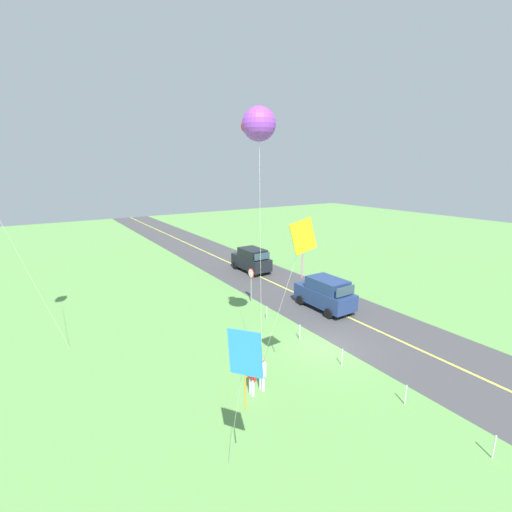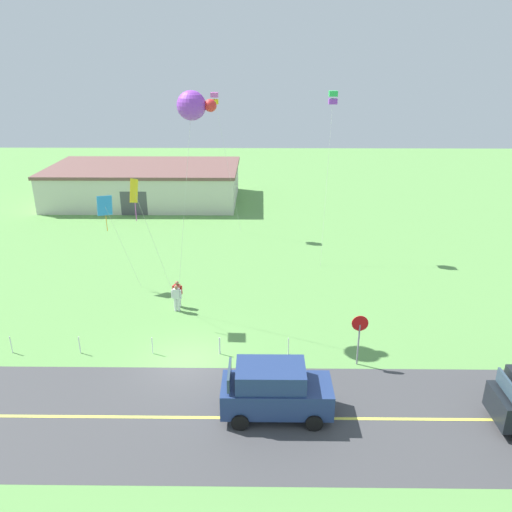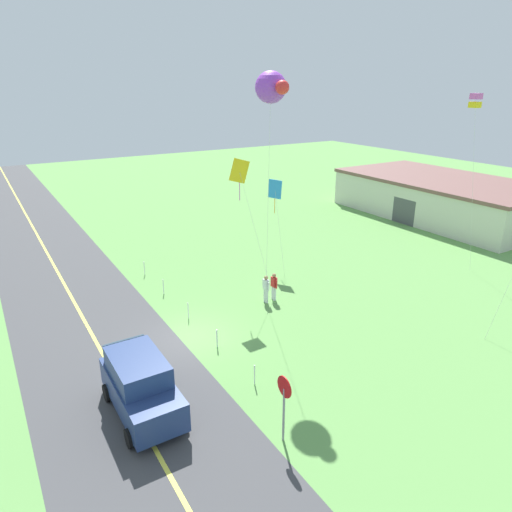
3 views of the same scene
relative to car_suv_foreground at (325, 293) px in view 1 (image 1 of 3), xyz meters
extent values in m
cube|color=#60994C|center=(-4.06, 3.70, -1.20)|extent=(120.00, 120.00, 0.10)
cube|color=#424244|center=(-4.06, -0.30, -1.15)|extent=(120.00, 7.00, 0.00)
cube|color=#E5E04C|center=(-4.06, -0.30, -1.15)|extent=(120.00, 0.16, 0.00)
cube|color=navy|center=(0.08, 0.00, -0.26)|extent=(4.40, 1.90, 1.10)
cube|color=navy|center=(-0.17, 0.00, 0.69)|extent=(2.73, 1.75, 0.80)
cube|color=#334756|center=(0.91, 0.00, 0.69)|extent=(0.10, 1.62, 0.64)
cube|color=#334756|center=(-1.79, 0.00, 0.69)|extent=(0.10, 1.62, 0.60)
cylinder|color=black|center=(1.51, 0.95, -0.81)|extent=(0.68, 0.22, 0.68)
cylinder|color=black|center=(1.51, -0.95, -0.81)|extent=(0.68, 0.22, 0.68)
cylinder|color=black|center=(-1.35, 0.95, -0.81)|extent=(0.68, 0.22, 0.68)
cylinder|color=black|center=(-1.35, -0.95, -0.81)|extent=(0.68, 0.22, 0.68)
cube|color=black|center=(10.69, -0.61, -0.26)|extent=(4.40, 1.90, 1.10)
cube|color=black|center=(10.44, -0.61, 0.69)|extent=(2.73, 1.75, 0.80)
cube|color=#334756|center=(11.52, -0.61, 0.69)|extent=(0.10, 1.62, 0.64)
cube|color=#334756|center=(8.82, -0.61, 0.69)|extent=(0.10, 1.62, 0.60)
cylinder|color=black|center=(12.12, 0.34, -0.81)|extent=(0.68, 0.22, 0.68)
cylinder|color=black|center=(12.12, -1.56, -0.81)|extent=(0.68, 0.22, 0.68)
cylinder|color=black|center=(9.26, 0.34, -0.81)|extent=(0.68, 0.22, 0.68)
cylinder|color=black|center=(9.26, -1.56, -0.81)|extent=(0.68, 0.22, 0.68)
cylinder|color=gray|center=(3.96, 3.60, -0.10)|extent=(0.08, 0.08, 2.10)
cylinder|color=red|center=(3.96, 3.60, 1.02)|extent=(0.76, 0.04, 0.76)
cylinder|color=white|center=(3.96, 3.63, 1.02)|extent=(0.62, 0.01, 0.62)
cylinder|color=silver|center=(-5.46, 9.43, -0.74)|extent=(0.16, 0.16, 0.82)
cylinder|color=silver|center=(-5.28, 9.43, -0.74)|extent=(0.16, 0.16, 0.82)
cube|color=red|center=(-5.37, 9.43, -0.05)|extent=(0.36, 0.22, 0.56)
cylinder|color=red|center=(-5.61, 9.43, -0.10)|extent=(0.10, 0.10, 0.52)
cylinder|color=red|center=(-5.13, 9.43, -0.10)|extent=(0.10, 0.10, 0.52)
sphere|color=#9E704C|center=(-5.37, 9.43, 0.34)|extent=(0.22, 0.22, 0.22)
cylinder|color=silver|center=(-5.42, 8.87, -0.74)|extent=(0.16, 0.16, 0.82)
cylinder|color=silver|center=(-5.24, 8.87, -0.74)|extent=(0.16, 0.16, 0.82)
cube|color=silver|center=(-5.33, 8.87, -0.05)|extent=(0.36, 0.22, 0.56)
cylinder|color=silver|center=(-5.57, 8.87, -0.10)|extent=(0.10, 0.10, 0.52)
cylinder|color=silver|center=(-5.09, 8.87, -0.10)|extent=(0.10, 0.10, 0.52)
sphere|color=#9E704C|center=(-5.33, 8.87, 0.34)|extent=(0.22, 0.22, 0.22)
cylinder|color=silver|center=(-6.20, 8.84, 2.43)|extent=(1.69, 1.20, 7.16)
cube|color=yellow|center=(-7.04, 8.24, 6.01)|extent=(0.24, 1.19, 1.40)
cylinder|color=#D859BF|center=(-7.04, 8.24, 5.11)|extent=(0.04, 0.04, 1.40)
cylinder|color=silver|center=(-4.62, 8.49, 4.52)|extent=(1.44, 0.77, 11.34)
sphere|color=purple|center=(-3.91, 8.12, 10.19)|extent=(1.40, 1.40, 1.40)
sphere|color=red|center=(-3.01, 8.12, 10.19)|extent=(0.60, 0.60, 0.60)
cylinder|color=silver|center=(3.88, 17.28, 4.31)|extent=(0.70, 3.24, 10.92)
cylinder|color=silver|center=(-9.06, 12.31, 1.42)|extent=(1.88, 0.44, 5.16)
cube|color=#2D8CE5|center=(-9.99, 12.52, 4.00)|extent=(0.84, 0.55, 1.25)
cylinder|color=orange|center=(-9.99, 12.52, 3.10)|extent=(0.04, 0.04, 1.40)
cylinder|color=silver|center=(-12.73, 4.40, -0.70)|extent=(0.05, 0.05, 0.90)
cylinder|color=silver|center=(-9.38, 4.40, -0.70)|extent=(0.05, 0.05, 0.90)
cylinder|color=silver|center=(-5.83, 4.40, -0.70)|extent=(0.05, 0.05, 0.90)
cylinder|color=silver|center=(-2.55, 4.40, -0.70)|extent=(0.05, 0.05, 0.90)
cylinder|color=silver|center=(-2.58, 4.40, -0.70)|extent=(0.05, 0.05, 0.90)
cylinder|color=silver|center=(0.77, 4.40, -0.70)|extent=(0.05, 0.05, 0.90)
camera|label=1|loc=(-16.65, 16.51, 8.42)|focal=24.57mm
camera|label=2|loc=(-0.55, -16.88, 12.39)|focal=35.70mm
camera|label=3|loc=(14.21, -3.79, 10.31)|focal=32.32mm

